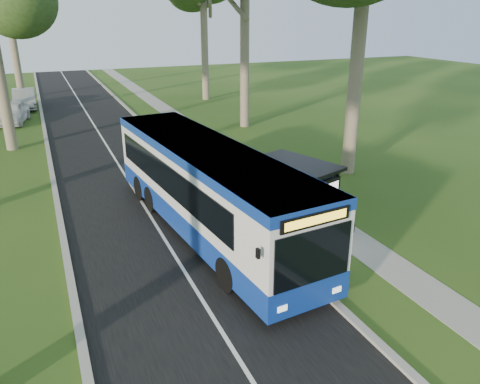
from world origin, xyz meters
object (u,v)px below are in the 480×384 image
at_px(bus_shelter, 306,186).
at_px(litter_bin, 280,211).
at_px(bus, 207,189).
at_px(car_silver, 24,99).
at_px(bus_stop_sign, 299,208).
at_px(car_white, 12,112).

xyz_separation_m(bus_shelter, litter_bin, (-0.33, 1.32, -1.47)).
relative_size(bus, car_silver, 2.54).
relative_size(bus_stop_sign, bus_shelter, 0.78).
height_order(bus_shelter, litter_bin, bus_shelter).
distance_m(bus, litter_bin, 3.28).
xyz_separation_m(bus, bus_stop_sign, (2.28, -2.87, -0.04)).
height_order(bus_stop_sign, litter_bin, bus_stop_sign).
bearing_deg(car_white, litter_bin, -56.22).
height_order(bus_stop_sign, car_silver, bus_stop_sign).
xyz_separation_m(bus, litter_bin, (3.01, -0.25, -1.29)).
bearing_deg(bus_stop_sign, litter_bin, 63.08).
distance_m(bus_stop_sign, bus_shelter, 1.69).
relative_size(bus_shelter, car_silver, 0.70).
relative_size(car_white, car_silver, 0.94).
bearing_deg(bus, car_silver, 96.52).
distance_m(bus_stop_sign, car_silver, 33.78).
relative_size(bus, car_white, 2.71).
xyz_separation_m(bus_stop_sign, bus_shelter, (1.06, 1.30, 0.22)).
bearing_deg(litter_bin, bus_stop_sign, -105.67).
height_order(bus, bus_stop_sign, bus).
bearing_deg(car_silver, bus_stop_sign, -75.07).
bearing_deg(car_silver, bus, -77.82).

